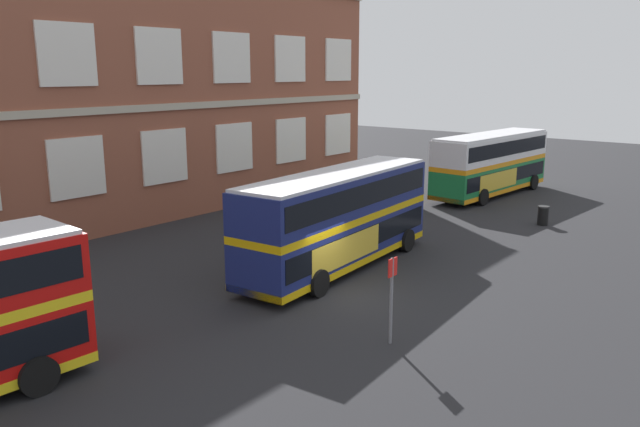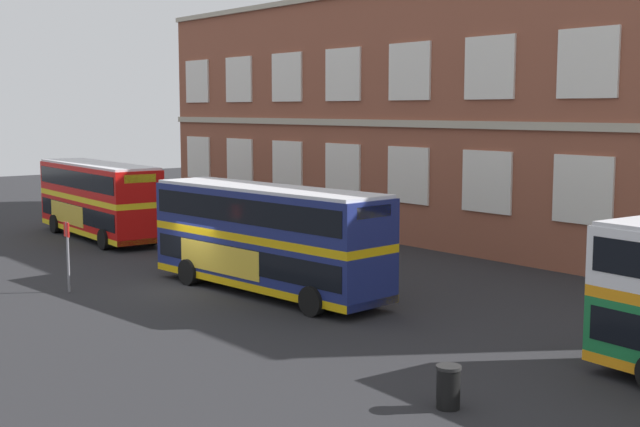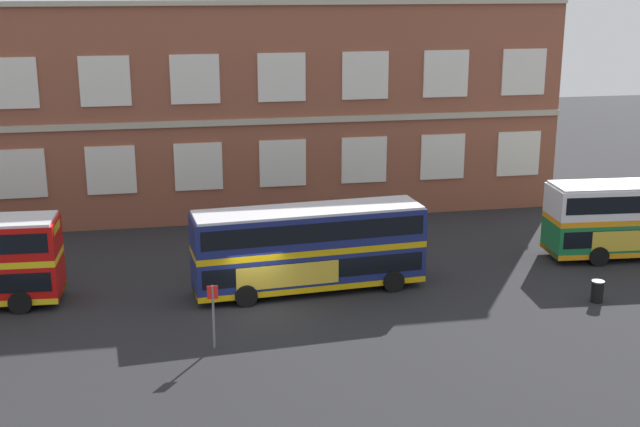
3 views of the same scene
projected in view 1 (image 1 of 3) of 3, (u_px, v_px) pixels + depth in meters
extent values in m
plane|color=#232326|center=(293.00, 284.00, 24.35)|extent=(120.00, 120.00, 0.00)
cube|color=brown|center=(28.00, 104.00, 31.32)|extent=(45.72, 8.00, 12.97)
cube|color=#B2A893|center=(72.00, 112.00, 28.88)|extent=(45.72, 0.16, 0.36)
cube|color=silver|center=(77.00, 168.00, 29.47)|extent=(2.85, 0.12, 2.85)
cube|color=silver|center=(165.00, 156.00, 33.32)|extent=(2.85, 0.12, 2.85)
cube|color=silver|center=(234.00, 147.00, 37.17)|extent=(2.85, 0.12, 2.85)
cube|color=silver|center=(291.00, 140.00, 41.02)|extent=(2.85, 0.12, 2.85)
cube|color=silver|center=(338.00, 134.00, 44.87)|extent=(2.85, 0.12, 2.85)
cube|color=silver|center=(67.00, 54.00, 28.31)|extent=(2.85, 0.12, 2.85)
cube|color=silver|center=(159.00, 56.00, 32.16)|extent=(2.85, 0.12, 2.85)
cube|color=silver|center=(232.00, 58.00, 36.01)|extent=(2.85, 0.12, 2.85)
cube|color=silver|center=(290.00, 59.00, 39.86)|extent=(2.85, 0.12, 2.85)
cube|color=silver|center=(338.00, 60.00, 43.71)|extent=(2.85, 0.12, 2.85)
cube|color=yellow|center=(65.00, 238.00, 17.22)|extent=(0.15, 1.66, 0.40)
cylinder|color=black|center=(38.00, 376.00, 15.91)|extent=(1.06, 0.37, 1.04)
cube|color=navy|center=(338.00, 240.00, 26.04)|extent=(11.17, 3.43, 1.75)
cube|color=black|center=(338.00, 235.00, 26.00)|extent=(10.73, 3.43, 0.90)
cube|color=gold|center=(338.00, 216.00, 25.81)|extent=(11.17, 3.43, 0.30)
cube|color=navy|center=(338.00, 194.00, 25.61)|extent=(11.17, 3.43, 1.55)
cube|color=black|center=(338.00, 192.00, 25.59)|extent=(10.73, 3.43, 0.90)
cube|color=gold|center=(338.00, 256.00, 26.21)|extent=(11.17, 3.44, 0.28)
cube|color=silver|center=(338.00, 174.00, 25.42)|extent=(10.94, 3.31, 0.12)
cube|color=gold|center=(348.00, 250.00, 24.25)|extent=(4.83, 0.42, 1.10)
cube|color=yellow|center=(400.00, 167.00, 29.91)|extent=(0.19, 1.66, 0.40)
cylinder|color=black|center=(407.00, 240.00, 28.60)|extent=(1.06, 0.40, 1.04)
cylinder|color=black|center=(359.00, 232.00, 30.00)|extent=(1.06, 0.40, 1.04)
cylinder|color=black|center=(318.00, 283.00, 22.84)|extent=(1.06, 0.40, 1.04)
cylinder|color=black|center=(264.00, 271.00, 24.25)|extent=(1.06, 0.40, 1.04)
cube|color=#197038|center=(490.00, 177.00, 41.35)|extent=(11.15, 3.29, 1.75)
cube|color=black|center=(491.00, 174.00, 41.30)|extent=(10.71, 3.30, 0.90)
cube|color=orange|center=(491.00, 162.00, 41.12)|extent=(11.15, 3.29, 0.30)
cube|color=silver|center=(492.00, 148.00, 40.91)|extent=(11.15, 3.29, 1.55)
cube|color=black|center=(492.00, 146.00, 40.89)|extent=(10.71, 3.30, 0.90)
cube|color=orange|center=(490.00, 188.00, 41.51)|extent=(11.15, 3.31, 0.28)
cube|color=silver|center=(493.00, 135.00, 40.72)|extent=(10.92, 3.17, 0.12)
cube|color=gold|center=(499.00, 180.00, 39.53)|extent=(4.83, 0.36, 1.10)
cube|color=yellow|center=(529.00, 135.00, 44.73)|extent=(0.17, 1.66, 0.40)
cylinder|color=black|center=(533.00, 182.00, 43.41)|extent=(1.06, 0.39, 1.04)
cylinder|color=black|center=(499.00, 178.00, 45.10)|extent=(1.06, 0.39, 1.04)
cylinder|color=black|center=(483.00, 197.00, 38.30)|extent=(1.06, 0.39, 1.04)
cylinder|color=black|center=(447.00, 192.00, 39.99)|extent=(1.06, 0.39, 1.04)
cylinder|color=slate|center=(391.00, 301.00, 18.74)|extent=(0.10, 0.10, 2.70)
cube|color=red|center=(393.00, 267.00, 18.49)|extent=(0.44, 0.04, 0.56)
cylinder|color=black|center=(543.00, 216.00, 33.50)|extent=(0.56, 0.56, 0.95)
cylinder|color=black|center=(544.00, 207.00, 33.38)|extent=(0.60, 0.60, 0.08)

